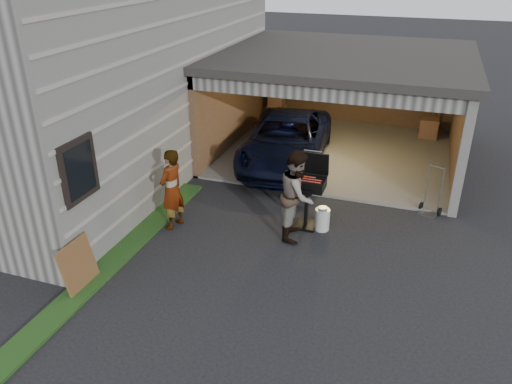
% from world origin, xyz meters
% --- Properties ---
extents(ground, '(80.00, 80.00, 0.00)m').
position_xyz_m(ground, '(0.00, 0.00, 0.00)').
color(ground, black).
rests_on(ground, ground).
extents(house, '(7.00, 11.00, 5.50)m').
position_xyz_m(house, '(-6.00, 4.00, 2.75)').
color(house, '#474744').
rests_on(house, ground).
extents(groundcover_strip, '(0.50, 8.00, 0.06)m').
position_xyz_m(groundcover_strip, '(-2.25, -1.00, 0.03)').
color(groundcover_strip, '#193814').
rests_on(groundcover_strip, ground).
extents(garage, '(6.80, 6.30, 2.90)m').
position_xyz_m(garage, '(0.76, 6.79, 1.87)').
color(garage, '#605E59').
rests_on(garage, ground).
extents(minivan, '(2.68, 4.87, 1.29)m').
position_xyz_m(minivan, '(-0.46, 5.20, 0.65)').
color(minivan, black).
rests_on(minivan, ground).
extents(woman, '(0.54, 0.71, 1.76)m').
position_xyz_m(woman, '(-1.78, 1.08, 0.88)').
color(woman, '#9BB0C3').
rests_on(woman, ground).
extents(man, '(0.79, 0.97, 1.88)m').
position_xyz_m(man, '(0.80, 1.58, 0.94)').
color(man, '#482F1C').
rests_on(man, ground).
extents(bbq_grill, '(0.72, 0.64, 1.61)m').
position_xyz_m(bbq_grill, '(0.90, 2.04, 0.96)').
color(bbq_grill, black).
rests_on(bbq_grill, ground).
extents(propane_tank, '(0.36, 0.36, 0.48)m').
position_xyz_m(propane_tank, '(1.26, 1.99, 0.24)').
color(propane_tank, silver).
rests_on(propane_tank, ground).
extents(plywood_panel, '(0.22, 0.80, 0.88)m').
position_xyz_m(plywood_panel, '(-2.34, -1.38, 0.44)').
color(plywood_panel, brown).
rests_on(plywood_panel, ground).
extents(hand_truck, '(0.52, 0.47, 1.16)m').
position_xyz_m(hand_truck, '(3.41, 3.47, 0.22)').
color(hand_truck, gray).
rests_on(hand_truck, ground).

